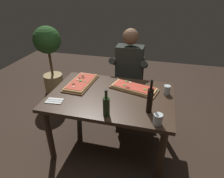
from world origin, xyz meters
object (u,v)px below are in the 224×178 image
Objects in this scene: oil_bottle_amber at (106,106)px; tumbler_far_side at (158,120)px; pizza_rectangular_left at (81,83)px; pizza_rectangular_front at (134,88)px; potted_plant_corner at (49,54)px; tumbler_near_camera at (167,90)px; dining_table at (111,102)px; wine_bottle_dark at (150,100)px; seated_diner at (129,70)px; diner_chair at (129,82)px.

tumbler_far_side is (0.48, -0.02, -0.06)m from oil_bottle_amber.
pizza_rectangular_front is at bearing 1.93° from pizza_rectangular_left.
pizza_rectangular_left is at bearing 149.66° from tumbler_far_side.
potted_plant_corner is (-1.46, 1.46, -0.09)m from oil_bottle_amber.
pizza_rectangular_front is 1.86m from potted_plant_corner.
tumbler_near_camera is at bearing -1.86° from pizza_rectangular_front.
dining_table is 0.65m from tumbler_near_camera.
pizza_rectangular_front is at bearing 116.90° from wine_bottle_dark.
pizza_rectangular_left reaches higher than dining_table.
oil_bottle_amber is at bearing -91.20° from seated_diner.
potted_plant_corner is (-1.48, 0.35, 0.02)m from seated_diner.
pizza_rectangular_front is 0.49× the size of potted_plant_corner.
wine_bottle_dark reaches higher than pizza_rectangular_front.
tumbler_near_camera is (0.38, -0.01, 0.03)m from pizza_rectangular_front.
diner_chair is (-0.46, 1.25, -0.30)m from tumbler_far_side.
pizza_rectangular_front is at bearing -76.66° from diner_chair.
diner_chair reaches higher than tumbler_near_camera.
potted_plant_corner reaches higher than wine_bottle_dark.
potted_plant_corner is (-2.02, 0.90, -0.03)m from tumbler_near_camera.
seated_diner is at bearing 88.80° from oil_bottle_amber.
diner_chair is at bearing 84.86° from dining_table.
wine_bottle_dark is at bearing -68.99° from seated_diner.
tumbler_far_side is at bearing -61.93° from wine_bottle_dark.
tumbler_near_camera is at bearing -24.03° from potted_plant_corner.
oil_bottle_amber is (0.49, -0.55, 0.09)m from pizza_rectangular_left.
seated_diner is (-0.54, 0.56, -0.04)m from tumbler_near_camera.
dining_table is 1.05× the size of seated_diner.
tumbler_far_side is at bearing -37.26° from potted_plant_corner.
oil_bottle_amber reaches higher than pizza_rectangular_left.
tumbler_far_side is at bearing -97.45° from tumbler_near_camera.
oil_bottle_amber reaches higher than pizza_rectangular_front.
oil_bottle_amber is 0.32× the size of diner_chair.
wine_bottle_dark is at bearing -112.63° from tumbler_near_camera.
diner_chair is at bearing -8.63° from potted_plant_corner.
tumbler_far_side is at bearing -36.48° from dining_table.
seated_diner is (-0.37, 0.96, -0.14)m from wine_bottle_dark.
diner_chair is 1.52m from potted_plant_corner.
diner_chair is 0.28m from seated_diner.
tumbler_near_camera is 2.21m from potted_plant_corner.
wine_bottle_dark is at bearing 21.93° from oil_bottle_amber.
potted_plant_corner is at bearing 142.44° from dining_table.
wine_bottle_dark is 0.27× the size of seated_diner.
diner_chair is (-0.16, 0.66, -0.27)m from pizza_rectangular_front.
diner_chair is at bearing 108.85° from wine_bottle_dark.
tumbler_near_camera is at bearing -45.96° from seated_diner.
pizza_rectangular_front is at bearing -28.44° from potted_plant_corner.
tumbler_near_camera is 0.91m from diner_chair.
oil_bottle_amber is 0.49m from tumbler_far_side.
seated_diner reaches higher than pizza_rectangular_left.
tumbler_far_side is (0.30, -0.59, 0.03)m from pizza_rectangular_front.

